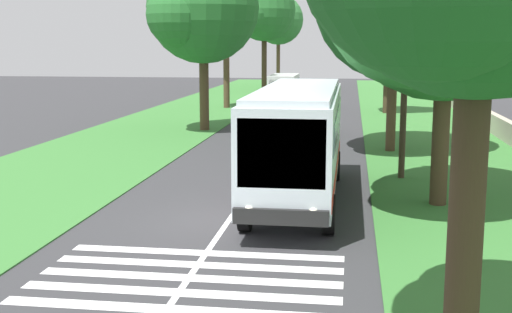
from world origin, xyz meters
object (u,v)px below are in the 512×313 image
object	(u,v)px
coach_bus	(299,136)
roadside_tree_left_2	(201,10)
trailing_car_0	(317,122)
utility_pole	(405,74)
trailing_minibus_0	(284,87)
roadside_tree_left_1	(277,21)
roadside_tree_right_2	(391,5)
trailing_car_1	(269,111)
roadside_tree_left_3	(225,4)
roadside_tree_right_0	(388,3)
roadside_tree_left_0	(263,11)

from	to	relation	value
coach_bus	roadside_tree_left_2	world-z (taller)	roadside_tree_left_2
trailing_car_0	utility_pole	xyz separation A→B (m)	(-12.74, -3.87, 3.33)
trailing_minibus_0	roadside_tree_left_1	xyz separation A→B (m)	(25.22, 3.35, 6.11)
trailing_minibus_0	roadside_tree_right_2	world-z (taller)	roadside_tree_right_2
roadside_tree_left_2	roadside_tree_right_2	bearing A→B (deg)	-120.54
trailing_car_0	trailing_car_1	size ratio (longest dim) A/B	1.00
trailing_car_1	trailing_minibus_0	size ratio (longest dim) A/B	0.72
coach_bus	trailing_minibus_0	bearing A→B (deg)	6.48
trailing_car_0	trailing_car_1	bearing A→B (deg)	31.27
trailing_car_1	trailing_minibus_0	world-z (taller)	trailing_minibus_0
trailing_car_0	trailing_minibus_0	xyz separation A→B (m)	(17.00, 3.61, 0.88)
trailing_car_1	roadside_tree_left_2	bearing A→B (deg)	148.53
roadside_tree_left_1	roadside_tree_left_3	xyz separation A→B (m)	(-28.03, 1.01, 0.48)
roadside_tree_right_2	trailing_car_0	bearing A→B (deg)	32.09
roadside_tree_left_3	trailing_car_1	bearing A→B (deg)	-152.04
roadside_tree_right_0	roadside_tree_right_2	bearing A→B (deg)	177.75
roadside_tree_left_1	roadside_tree_right_2	xyz separation A→B (m)	(-48.06, -10.62, -0.77)
roadside_tree_right_0	roadside_tree_right_2	size ratio (longest dim) A/B	0.97
utility_pole	trailing_car_1	bearing A→B (deg)	21.69
trailing_car_1	roadside_tree_left_3	world-z (taller)	roadside_tree_left_3
coach_bus	trailing_car_1	bearing A→B (deg)	9.34
roadside_tree_left_1	roadside_tree_right_2	bearing A→B (deg)	-167.53
roadside_tree_right_2	roadside_tree_right_0	bearing A→B (deg)	-2.25
trailing_car_1	utility_pole	size ratio (longest dim) A/B	0.56
trailing_car_1	roadside_tree_right_0	size ratio (longest dim) A/B	0.41
trailing_car_0	roadside_tree_left_0	distance (m)	33.49
roadside_tree_left_0	roadside_tree_right_0	world-z (taller)	roadside_tree_left_0
roadside_tree_left_1	roadside_tree_right_2	world-z (taller)	roadside_tree_right_2
trailing_minibus_0	utility_pole	world-z (taller)	utility_pole
roadside_tree_right_2	trailing_car_1	bearing A→B (deg)	31.69
roadside_tree_left_1	roadside_tree_right_0	xyz separation A→B (m)	(-30.64, -11.31, 0.29)
roadside_tree_left_1	roadside_tree_left_2	size ratio (longest dim) A/B	1.03
roadside_tree_left_0	utility_pole	size ratio (longest dim) A/B	1.53
trailing_car_1	roadside_tree_left_2	xyz separation A→B (m)	(-5.41, 3.31, 6.35)
coach_bus	roadside_tree_right_2	size ratio (longest dim) A/B	1.03
trailing_car_1	trailing_car_0	bearing A→B (deg)	-148.73
trailing_minibus_0	roadside_tree_right_2	size ratio (longest dim) A/B	0.56
roadside_tree_left_2	utility_pole	distance (m)	17.14
roadside_tree_left_1	roadside_tree_right_0	size ratio (longest dim) A/B	1.02
roadside_tree_left_2	utility_pole	size ratio (longest dim) A/B	1.36
coach_bus	roadside_tree_right_2	world-z (taller)	roadside_tree_right_2
trailing_car_1	roadside_tree_right_2	xyz separation A→B (m)	(-11.58, -7.15, 6.22)
coach_bus	roadside_tree_left_3	xyz separation A→B (m)	(31.02, 8.20, 6.00)
roadside_tree_left_0	roadside_tree_right_2	distance (m)	39.21
trailing_car_0	roadside_tree_left_2	xyz separation A→B (m)	(0.33, 6.80, 6.35)
trailing_minibus_0	roadside_tree_left_2	bearing A→B (deg)	169.18
roadside_tree_left_0	roadside_tree_left_3	size ratio (longest dim) A/B	1.10
roadside_tree_left_2	roadside_tree_right_0	bearing A→B (deg)	-44.74
utility_pole	trailing_car_0	bearing A→B (deg)	16.88
roadside_tree_left_3	trailing_minibus_0	bearing A→B (deg)	-57.16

